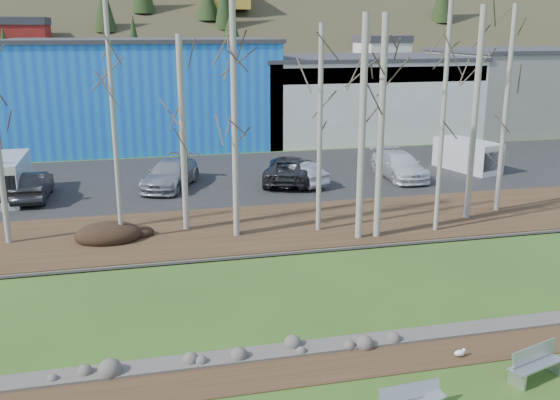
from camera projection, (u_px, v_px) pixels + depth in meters
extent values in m
plane|color=#344E1A|center=(436.00, 397.00, 15.89)|extent=(200.00, 200.00, 0.00)
cube|color=#382616|center=(402.00, 356.00, 17.85)|extent=(80.00, 1.80, 0.03)
cube|color=#382616|center=(293.00, 225.00, 29.47)|extent=(80.00, 7.00, 0.15)
cube|color=black|center=(252.00, 176.00, 39.32)|extent=(80.00, 14.00, 0.14)
cube|color=#1E81D4|center=(145.00, 94.00, 50.06)|extent=(20.00, 12.00, 8.00)
cube|color=#333338|center=(142.00, 40.00, 48.96)|extent=(20.40, 12.24, 0.30)
cube|color=beige|center=(356.00, 98.00, 54.27)|extent=(18.00, 12.00, 6.50)
cube|color=#333338|center=(357.00, 58.00, 53.37)|extent=(18.36, 12.24, 0.30)
cube|color=navy|center=(384.00, 75.00, 48.12)|extent=(17.64, 0.20, 1.20)
cube|color=slate|center=(519.00, 91.00, 57.77)|extent=(14.00, 12.00, 7.00)
cube|color=#333338|center=(523.00, 50.00, 56.80)|extent=(14.28, 12.24, 0.30)
cube|color=#B2B5B7|center=(517.00, 379.00, 16.29)|extent=(0.23, 0.53, 0.42)
cube|color=#B2B5B7|center=(552.00, 365.00, 17.01)|extent=(0.23, 0.53, 0.42)
cube|color=#B2B5B7|center=(534.00, 352.00, 16.73)|extent=(1.69, 0.64, 0.39)
cube|color=#B2B5B7|center=(536.00, 364.00, 16.59)|extent=(1.80, 0.99, 0.05)
cube|color=#B2B5B7|center=(410.00, 391.00, 15.18)|extent=(1.65, 0.30, 0.36)
cube|color=#929497|center=(428.00, 399.00, 15.16)|extent=(0.83, 0.51, 0.30)
cylinder|color=gold|center=(459.00, 357.00, 17.75)|extent=(0.01, 0.01, 0.09)
cylinder|color=gold|center=(458.00, 356.00, 17.80)|extent=(0.01, 0.01, 0.09)
ellipsoid|color=white|center=(460.00, 353.00, 17.75)|extent=(0.32, 0.18, 0.18)
cube|color=gray|center=(460.00, 352.00, 17.74)|extent=(0.20, 0.09, 0.02)
sphere|color=white|center=(464.00, 350.00, 17.77)|extent=(0.10, 0.10, 0.10)
cone|color=gold|center=(466.00, 350.00, 17.78)|extent=(0.05, 0.03, 0.03)
ellipsoid|color=black|center=(108.00, 233.00, 27.21)|extent=(2.90, 2.04, 0.57)
cylinder|color=#A59F95|center=(114.00, 122.00, 25.89)|extent=(0.20, 0.20, 10.30)
cylinder|color=#A59F95|center=(183.00, 135.00, 27.64)|extent=(0.28, 0.28, 8.71)
cylinder|color=#A59F95|center=(235.00, 118.00, 26.80)|extent=(0.22, 0.22, 10.39)
cylinder|color=#A59F95|center=(234.00, 123.00, 26.55)|extent=(0.27, 0.27, 10.09)
cylinder|color=#A59F95|center=(320.00, 131.00, 27.43)|extent=(0.22, 0.22, 9.16)
cylinder|color=#A59F95|center=(443.00, 119.00, 27.28)|extent=(0.20, 0.20, 10.15)
cylinder|color=#A59F95|center=(362.00, 130.00, 26.32)|extent=(0.30, 0.30, 9.57)
cylinder|color=#A59F95|center=(475.00, 116.00, 29.15)|extent=(0.29, 0.29, 9.97)
cylinder|color=#A59F95|center=(505.00, 111.00, 30.45)|extent=(0.24, 0.24, 10.05)
cylinder|color=#A59F95|center=(381.00, 129.00, 26.51)|extent=(0.30, 0.30, 9.57)
imported|color=black|center=(32.00, 186.00, 33.53)|extent=(1.68, 4.67, 1.53)
imported|color=#929499|center=(170.00, 174.00, 36.07)|extent=(4.20, 5.90, 1.59)
imported|color=#B7B8BA|center=(298.00, 174.00, 36.69)|extent=(2.97, 4.36, 1.36)
imported|color=#2B2A2D|center=(289.00, 169.00, 37.28)|extent=(4.37, 6.25, 1.59)
imported|color=white|center=(399.00, 165.00, 38.39)|extent=(2.26, 5.43, 1.57)
cube|color=white|center=(467.00, 155.00, 40.49)|extent=(3.04, 4.79, 1.95)
cube|color=black|center=(488.00, 160.00, 39.01)|extent=(1.95, 1.39, 1.20)
cube|color=silver|center=(4.00, 178.00, 33.56)|extent=(2.17, 5.18, 2.26)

